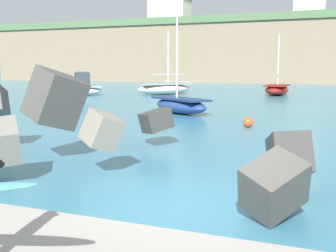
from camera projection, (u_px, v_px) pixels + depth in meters
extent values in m
plane|color=teal|center=(188.00, 205.00, 7.95)|extent=(400.00, 400.00, 0.00)
cube|color=gray|center=(102.00, 130.00, 9.97)|extent=(1.16, 1.03, 1.09)
cube|color=#4C4944|center=(55.00, 98.00, 11.49)|extent=(1.84, 1.70, 1.84)
cube|color=#3D3A38|center=(289.00, 155.00, 8.35)|extent=(1.06, 1.20, 1.05)
cube|color=#3D3A38|center=(156.00, 120.00, 13.82)|extent=(1.24, 1.23, 0.88)
cube|color=#4C4944|center=(274.00, 186.00, 6.96)|extent=(1.17, 1.41, 1.25)
ellipsoid|color=beige|center=(164.00, 89.00, 40.87)|extent=(4.95, 5.80, 1.04)
cube|color=#9C9991|center=(164.00, 84.00, 40.81)|extent=(4.55, 5.34, 0.10)
cylinder|color=silver|center=(168.00, 58.00, 40.69)|extent=(0.12, 0.12, 5.00)
cylinder|color=silver|center=(168.00, 74.00, 40.91)|extent=(2.08, 2.84, 0.08)
ellipsoid|color=maroon|center=(277.00, 90.00, 40.15)|extent=(2.17, 4.77, 0.95)
cube|color=maroon|center=(277.00, 85.00, 40.09)|extent=(1.99, 4.39, 0.10)
cylinder|color=silver|center=(278.00, 60.00, 40.09)|extent=(0.12, 0.12, 4.73)
cylinder|color=silver|center=(278.00, 75.00, 40.29)|extent=(0.12, 2.85, 0.08)
ellipsoid|color=navy|center=(180.00, 106.00, 23.90)|extent=(4.52, 3.90, 0.86)
cube|color=navy|center=(180.00, 99.00, 23.85)|extent=(4.16, 3.58, 0.10)
cylinder|color=silver|center=(177.00, 56.00, 23.81)|extent=(0.12, 0.12, 4.71)
cylinder|color=silver|center=(177.00, 82.00, 24.00)|extent=(2.22, 1.68, 0.08)
ellipsoid|color=white|center=(79.00, 91.00, 39.01)|extent=(4.37, 4.19, 0.86)
cube|color=#ACACAC|center=(79.00, 87.00, 38.95)|extent=(4.02, 3.86, 0.10)
cube|color=#33383D|center=(82.00, 80.00, 38.97)|extent=(1.68, 1.67, 1.24)
cube|color=#334C5B|center=(82.00, 72.00, 38.88)|extent=(1.52, 1.51, 0.12)
sphere|color=#E54C1E|center=(248.00, 122.00, 18.33)|extent=(0.44, 0.44, 0.44)
cube|color=#847056|center=(275.00, 55.00, 84.89)|extent=(106.81, 36.36, 10.08)
cube|color=#4C6B42|center=(276.00, 27.00, 84.13)|extent=(108.94, 37.08, 1.20)
cube|color=silver|center=(311.00, 1.00, 74.57)|extent=(5.16, 7.41, 6.03)
cube|color=silver|center=(170.00, 12.00, 84.07)|extent=(7.37, 5.02, 4.50)
cube|color=#66564C|center=(170.00, 0.00, 83.74)|extent=(7.74, 5.28, 0.30)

